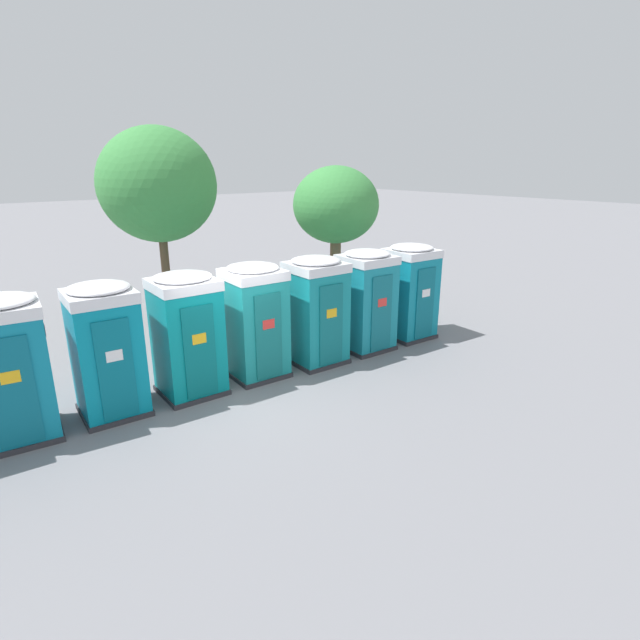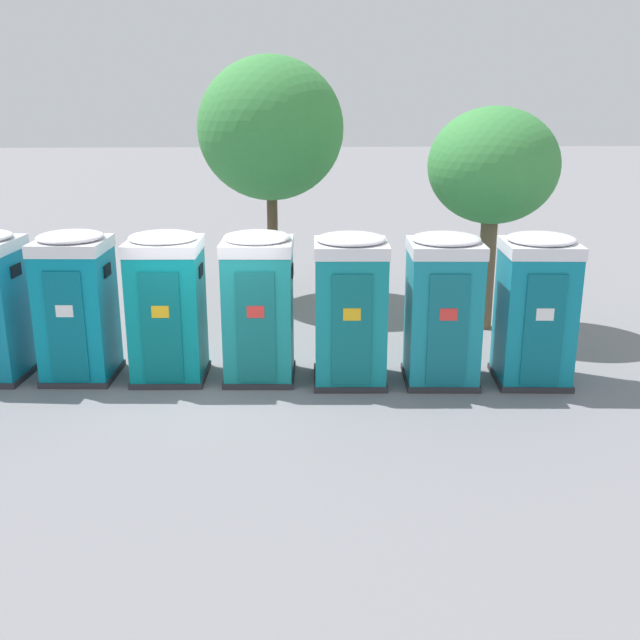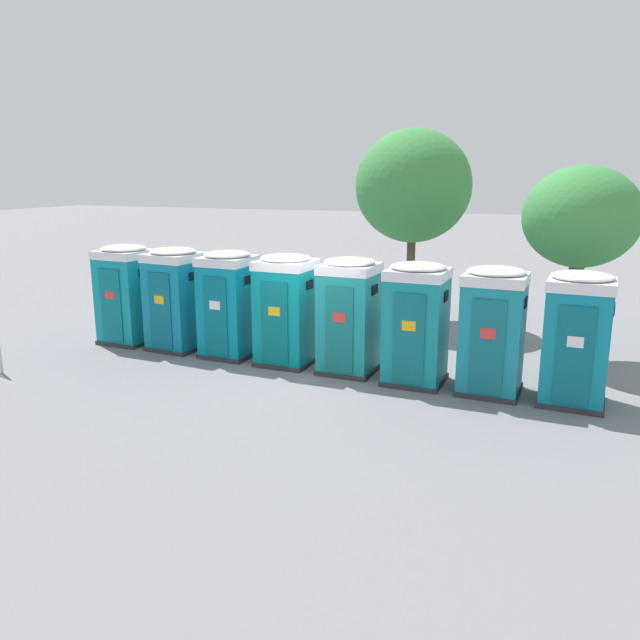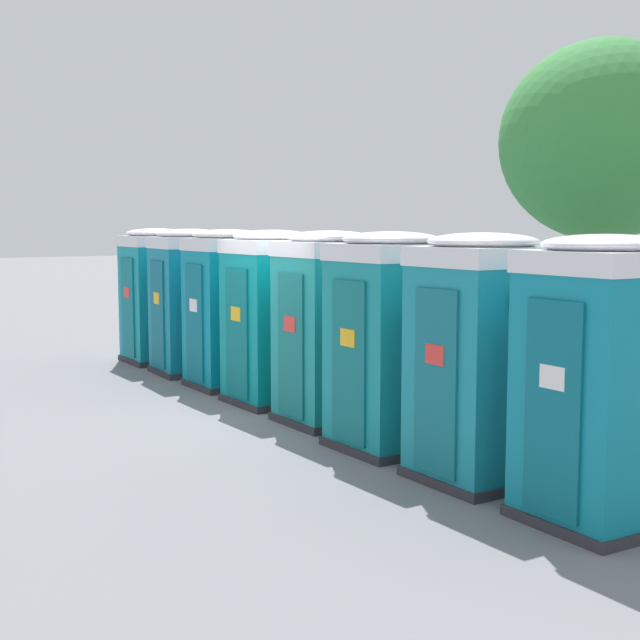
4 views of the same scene
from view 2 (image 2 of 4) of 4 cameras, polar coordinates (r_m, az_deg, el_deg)
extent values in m
plane|color=slate|center=(12.64, -8.28, -5.13)|extent=(120.00, 120.00, 0.00)
cube|color=black|center=(13.41, -22.15, 3.51)|extent=(0.06, 0.36, 0.20)
cube|color=#2D2D33|center=(13.62, -17.58, -3.91)|extent=(1.23, 1.25, 0.10)
cube|color=#07829C|center=(13.28, -17.99, 0.54)|extent=(1.17, 1.19, 2.10)
cube|color=#07657A|center=(12.77, -18.76, -0.53)|extent=(0.61, 0.06, 1.85)
cube|color=white|center=(12.68, -18.90, 0.64)|extent=(0.28, 0.02, 0.20)
cube|color=black|center=(12.94, -15.89, 3.66)|extent=(0.04, 0.36, 0.20)
cube|color=white|center=(13.02, -18.44, 5.40)|extent=(1.20, 1.23, 0.20)
ellipsoid|color=white|center=(13.00, -18.50, 6.04)|extent=(1.14, 1.17, 0.18)
cube|color=#2D2D33|center=(13.20, -11.24, -4.09)|extent=(1.25, 1.23, 0.10)
cube|color=#07858A|center=(12.85, -11.52, 0.50)|extent=(1.19, 1.17, 2.10)
cube|color=#07686C|center=(12.33, -11.99, -0.60)|extent=(0.64, 0.05, 1.85)
cube|color=yellow|center=(12.23, -12.08, 0.61)|extent=(0.28, 0.02, 0.20)
cube|color=black|center=(12.57, -9.06, 3.73)|extent=(0.03, 0.36, 0.20)
cube|color=white|center=(12.59, -11.82, 5.53)|extent=(1.23, 1.21, 0.20)
ellipsoid|color=white|center=(12.56, -11.86, 6.20)|extent=(1.17, 1.15, 0.18)
cube|color=#2D2D33|center=(12.98, -4.56, -4.16)|extent=(1.23, 1.25, 0.10)
cube|color=teal|center=(12.63, -4.68, 0.51)|extent=(1.17, 1.19, 2.10)
cube|color=#126D6D|center=(12.10, -4.89, -0.62)|extent=(0.62, 0.06, 1.85)
cube|color=red|center=(12.00, -4.93, 0.62)|extent=(0.28, 0.02, 0.20)
cube|color=black|center=(12.41, -2.11, 3.76)|extent=(0.04, 0.36, 0.20)
cube|color=white|center=(12.36, -4.80, 5.63)|extent=(1.21, 1.22, 0.20)
ellipsoid|color=white|center=(12.33, -4.82, 6.31)|extent=(1.15, 1.16, 0.18)
cube|color=#2D2D33|center=(12.82, 2.25, -4.40)|extent=(1.25, 1.24, 0.10)
cube|color=teal|center=(12.46, 2.31, 0.32)|extent=(1.19, 1.18, 2.10)
cube|color=#0E686E|center=(11.93, 2.43, -0.83)|extent=(0.64, 0.05, 1.85)
cube|color=yellow|center=(11.83, 2.46, 0.42)|extent=(0.28, 0.02, 0.20)
cube|color=black|center=(12.32, 5.10, 3.61)|extent=(0.04, 0.36, 0.20)
cube|color=white|center=(12.19, 2.37, 5.51)|extent=(1.23, 1.21, 0.20)
ellipsoid|color=white|center=(12.16, 2.38, 6.21)|extent=(1.17, 1.15, 0.18)
cube|color=#2D2D33|center=(12.97, 9.07, -4.35)|extent=(1.26, 1.25, 0.10)
cube|color=teal|center=(12.62, 9.30, 0.31)|extent=(1.20, 1.19, 2.10)
cube|color=#106775|center=(12.09, 9.70, -0.82)|extent=(0.63, 0.06, 1.85)
cube|color=red|center=(11.99, 9.78, 0.41)|extent=(0.28, 0.02, 0.20)
cube|color=black|center=(12.54, 12.11, 3.53)|extent=(0.04, 0.36, 0.20)
cube|color=white|center=(12.34, 9.55, 5.44)|extent=(1.23, 1.23, 0.20)
ellipsoid|color=white|center=(12.32, 9.59, 6.12)|extent=(1.17, 1.17, 0.18)
cube|color=#2D2D33|center=(13.30, 15.65, -4.24)|extent=(1.26, 1.27, 0.10)
cube|color=#0E7E95|center=(12.95, 16.02, 0.31)|extent=(1.20, 1.21, 2.10)
cube|color=#0B6274|center=(12.44, 16.66, -0.80)|extent=(0.62, 0.07, 1.85)
cube|color=white|center=(12.34, 16.78, 0.40)|extent=(0.28, 0.02, 0.20)
cube|color=black|center=(12.94, 18.77, 3.41)|extent=(0.05, 0.36, 0.20)
cube|color=white|center=(12.69, 16.44, 5.29)|extent=(1.24, 1.24, 0.20)
ellipsoid|color=white|center=(12.66, 16.50, 5.96)|extent=(1.18, 1.18, 0.18)
cylinder|color=brown|center=(15.72, 12.59, 4.18)|extent=(0.34, 0.34, 2.71)
ellipsoid|color=#3D8C42|center=(15.42, 13.06, 11.39)|extent=(2.58, 2.58, 2.28)
cylinder|color=brown|center=(17.67, -3.63, 6.50)|extent=(0.25, 0.25, 3.07)
ellipsoid|color=#3D8C42|center=(17.40, -3.78, 14.35)|extent=(3.29, 3.29, 3.20)
camera|label=1|loc=(6.63, -64.86, 6.34)|focal=28.00mm
camera|label=3|loc=(3.67, 92.85, -7.75)|focal=35.00mm
camera|label=4|loc=(10.68, 54.86, -1.56)|focal=50.00mm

